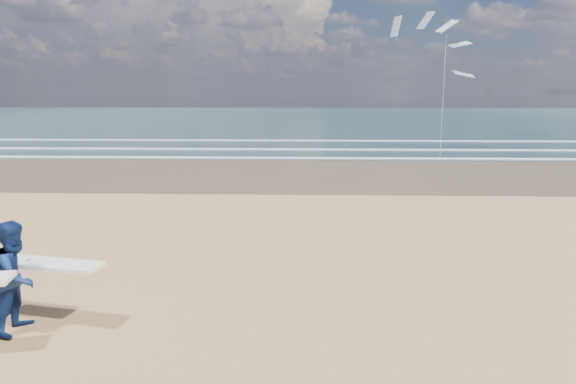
{
  "coord_description": "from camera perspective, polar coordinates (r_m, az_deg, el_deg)",
  "views": [
    {
      "loc": [
        4.35,
        -7.32,
        3.88
      ],
      "look_at": [
        3.86,
        6.0,
        1.28
      ],
      "focal_mm": 32.0,
      "sensor_mm": 36.0,
      "label": 1
    }
  ],
  "objects": [
    {
      "name": "ocean",
      "position": [
        80.94,
        13.36,
        8.01
      ],
      "size": [
        220.0,
        100.0,
        0.02
      ],
      "primitive_type": "cube",
      "color": "#1B363C",
      "rests_on": "ground"
    },
    {
      "name": "foam_breakers",
      "position": [
        38.91,
        25.87,
        4.3
      ],
      "size": [
        220.0,
        11.7,
        0.05
      ],
      "color": "white",
      "rests_on": "ground"
    },
    {
      "name": "surfer_far",
      "position": [
        9.57,
        -27.76,
        -8.19
      ],
      "size": [
        2.26,
        1.29,
        1.86
      ],
      "color": "#0D1F4C",
      "rests_on": "ground"
    },
    {
      "name": "kite_1",
      "position": [
        35.88,
        17.02,
        13.25
      ],
      "size": [
        6.68,
        4.83,
        9.48
      ],
      "color": "slate",
      "rests_on": "ground"
    }
  ]
}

